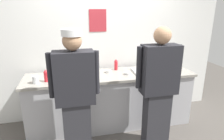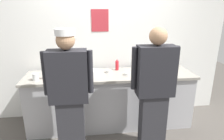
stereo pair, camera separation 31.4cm
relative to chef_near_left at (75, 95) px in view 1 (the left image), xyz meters
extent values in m
plane|color=#514C47|center=(0.59, 0.33, -0.90)|extent=(9.00, 9.00, 0.00)
cube|color=white|center=(0.59, 1.14, 0.49)|extent=(4.21, 0.10, 2.78)
cube|color=#B72D38|center=(0.46, 1.09, 0.81)|extent=(0.29, 0.01, 0.36)
cube|color=#B2B2B7|center=(0.59, 0.68, -0.47)|extent=(2.63, 0.61, 0.86)
cube|color=gray|center=(0.59, 0.68, -0.02)|extent=(2.69, 0.67, 0.04)
cube|color=#2D2D33|center=(0.00, 0.00, -0.50)|extent=(0.34, 0.20, 0.81)
cube|color=#232328|center=(0.00, 0.00, 0.22)|extent=(0.47, 0.24, 0.64)
cylinder|color=#232328|center=(-0.27, 0.04, 0.25)|extent=(0.07, 0.07, 0.54)
cylinder|color=#232328|center=(0.27, 0.04, 0.25)|extent=(0.07, 0.07, 0.54)
sphere|color=tan|center=(0.00, 0.00, 0.66)|extent=(0.22, 0.22, 0.22)
cylinder|color=white|center=(0.00, 0.00, 0.75)|extent=(0.23, 0.23, 0.08)
cube|color=#2D2D33|center=(1.10, 0.01, -0.49)|extent=(0.34, 0.20, 0.82)
cube|color=#232328|center=(1.10, 0.01, 0.24)|extent=(0.48, 0.24, 0.65)
cylinder|color=#232328|center=(0.82, 0.05, 0.27)|extent=(0.07, 0.07, 0.55)
cylinder|color=#232328|center=(1.37, 0.05, 0.27)|extent=(0.07, 0.07, 0.55)
sphere|color=tan|center=(1.10, 0.01, 0.68)|extent=(0.22, 0.22, 0.22)
cylinder|color=white|center=(0.31, 0.74, 0.00)|extent=(0.22, 0.22, 0.01)
cylinder|color=white|center=(0.31, 0.74, 0.02)|extent=(0.22, 0.22, 0.01)
cylinder|color=white|center=(0.31, 0.74, 0.03)|extent=(0.22, 0.22, 0.01)
cylinder|color=white|center=(0.31, 0.74, 0.04)|extent=(0.22, 0.22, 0.01)
cylinder|color=white|center=(0.31, 0.74, 0.05)|extent=(0.22, 0.22, 0.01)
cylinder|color=#B7BABF|center=(-0.05, 0.70, 0.06)|extent=(0.33, 0.33, 0.12)
cube|color=#B7BABF|center=(1.19, 0.67, 0.01)|extent=(0.46, 0.38, 0.02)
cylinder|color=#E5E066|center=(0.00, 0.48, 0.07)|extent=(0.05, 0.05, 0.15)
cone|color=#E5E066|center=(0.00, 0.48, 0.16)|extent=(0.05, 0.05, 0.04)
cylinder|color=red|center=(0.73, 0.88, 0.08)|extent=(0.06, 0.06, 0.16)
cone|color=red|center=(0.73, 0.88, 0.17)|extent=(0.05, 0.05, 0.04)
cylinder|color=red|center=(-0.38, 0.56, 0.07)|extent=(0.06, 0.06, 0.15)
cone|color=red|center=(-0.38, 0.56, 0.16)|extent=(0.05, 0.05, 0.04)
cylinder|color=white|center=(0.57, 0.76, 0.02)|extent=(0.09, 0.09, 0.04)
cylinder|color=#5B932D|center=(0.57, 0.76, 0.04)|extent=(0.07, 0.07, 0.01)
cylinder|color=white|center=(0.84, 0.60, 0.02)|extent=(0.09, 0.09, 0.04)
cylinder|color=red|center=(0.84, 0.60, 0.03)|extent=(0.08, 0.08, 0.01)
cylinder|color=white|center=(1.57, 0.51, 0.02)|extent=(0.10, 0.10, 0.05)
cylinder|color=gold|center=(1.57, 0.51, 0.04)|extent=(0.08, 0.08, 0.01)
cylinder|color=white|center=(-0.52, 0.53, 0.05)|extent=(0.09, 0.09, 0.10)
camera|label=1|loc=(-0.05, -2.20, 0.99)|focal=31.19mm
camera|label=2|loc=(0.26, -2.25, 0.99)|focal=31.19mm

